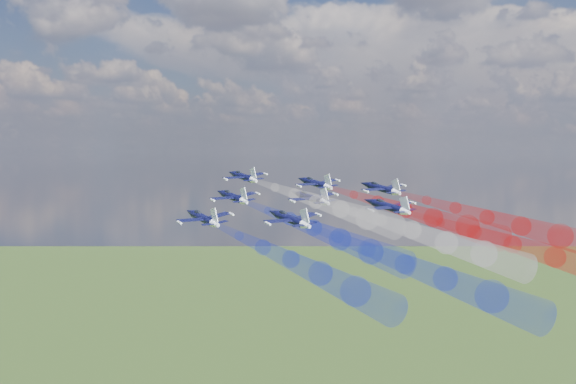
% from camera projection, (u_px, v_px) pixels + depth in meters
% --- Properties ---
extents(jet_lead, '(16.81, 16.14, 6.17)m').
position_uv_depth(jet_lead, '(243.00, 177.00, 151.27)').
color(jet_lead, black).
extents(trail_lead, '(40.14, 27.73, 10.56)m').
position_uv_depth(trail_lead, '(316.00, 201.00, 128.16)').
color(trail_lead, white).
extents(jet_inner_left, '(16.81, 16.14, 6.17)m').
position_uv_depth(jet_inner_left, '(233.00, 197.00, 136.15)').
color(jet_inner_left, black).
extents(trail_inner_left, '(40.14, 27.73, 10.56)m').
position_uv_depth(trail_inner_left, '(314.00, 229.00, 113.05)').
color(trail_inner_left, '#192DD6').
extents(jet_inner_right, '(16.81, 16.14, 6.17)m').
position_uv_depth(jet_inner_right, '(316.00, 183.00, 147.14)').
color(jet_inner_right, black).
extents(trail_inner_right, '(40.14, 27.73, 10.56)m').
position_uv_depth(trail_inner_right, '(405.00, 210.00, 124.04)').
color(trail_inner_right, red).
extents(jet_outer_left, '(16.81, 16.14, 6.17)m').
position_uv_depth(jet_outer_left, '(203.00, 218.00, 120.46)').
color(jet_outer_left, black).
extents(trail_outer_left, '(40.14, 27.73, 10.56)m').
position_uv_depth(trail_outer_left, '(290.00, 260.00, 97.35)').
color(trail_outer_left, '#192DD6').
extents(jet_center_third, '(16.81, 16.14, 6.17)m').
position_uv_depth(jet_center_third, '(311.00, 198.00, 131.95)').
color(jet_center_third, black).
extents(trail_center_third, '(40.14, 27.73, 10.56)m').
position_uv_depth(trail_center_third, '(411.00, 231.00, 108.85)').
color(trail_center_third, white).
extents(jet_outer_right, '(16.81, 16.14, 6.17)m').
position_uv_depth(jet_outer_right, '(382.00, 188.00, 142.28)').
color(jet_outer_right, black).
extents(trail_outer_right, '(40.14, 27.73, 10.56)m').
position_uv_depth(trail_outer_right, '(487.00, 217.00, 119.18)').
color(trail_outer_right, red).
extents(jet_rear_left, '(16.81, 16.14, 6.17)m').
position_uv_depth(jet_rear_left, '(290.00, 219.00, 115.04)').
color(jet_rear_left, black).
extents(trail_rear_left, '(40.14, 27.73, 10.56)m').
position_uv_depth(trail_rear_left, '(404.00, 263.00, 91.93)').
color(trail_rear_left, '#192DD6').
extents(jet_rear_right, '(16.81, 16.14, 6.17)m').
position_uv_depth(jet_rear_right, '(388.00, 207.00, 125.32)').
color(jet_rear_right, black).
extents(trail_rear_right, '(40.14, 27.73, 10.56)m').
position_uv_depth(trail_rear_right, '(512.00, 244.00, 102.21)').
color(trail_rear_right, red).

